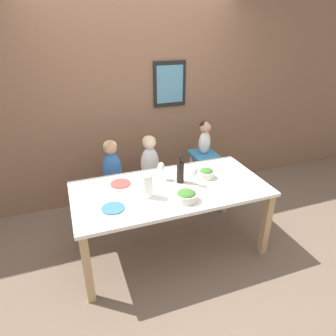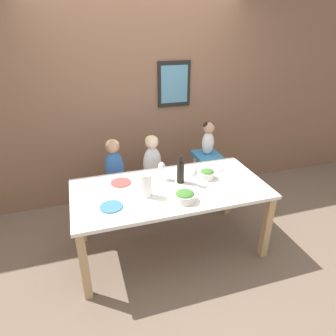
# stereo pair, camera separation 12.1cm
# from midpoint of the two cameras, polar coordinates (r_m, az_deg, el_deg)

# --- Properties ---
(ground_plane) EXTENTS (14.00, 14.00, 0.00)m
(ground_plane) POSITION_cam_midpoint_polar(r_m,az_deg,el_deg) (3.38, -0.64, -14.77)
(ground_plane) COLOR #705B4C
(wall_back) EXTENTS (10.00, 0.09, 2.70)m
(wall_back) POSITION_cam_midpoint_polar(r_m,az_deg,el_deg) (3.85, -7.06, 13.01)
(wall_back) COLOR brown
(wall_back) RESTS_ON ground_plane
(dining_table) EXTENTS (1.90, 0.93, 0.75)m
(dining_table) POSITION_cam_midpoint_polar(r_m,az_deg,el_deg) (2.99, -0.70, -5.15)
(dining_table) COLOR white
(dining_table) RESTS_ON ground_plane
(chair_far_left) EXTENTS (0.37, 0.42, 0.47)m
(chair_far_left) POSITION_cam_midpoint_polar(r_m,az_deg,el_deg) (3.65, -11.17, -4.32)
(chair_far_left) COLOR silver
(chair_far_left) RESTS_ON ground_plane
(chair_far_center) EXTENTS (0.37, 0.42, 0.47)m
(chair_far_center) POSITION_cam_midpoint_polar(r_m,az_deg,el_deg) (3.73, -4.29, -3.17)
(chair_far_center) COLOR silver
(chair_far_center) RESTS_ON ground_plane
(chair_right_highchair) EXTENTS (0.31, 0.36, 0.71)m
(chair_right_highchair) POSITION_cam_midpoint_polar(r_m,az_deg,el_deg) (3.88, 5.84, 0.62)
(chair_right_highchair) COLOR silver
(chair_right_highchair) RESTS_ON ground_plane
(person_child_left) EXTENTS (0.22, 0.16, 0.56)m
(person_child_left) POSITION_cam_midpoint_polar(r_m,az_deg,el_deg) (3.48, -11.70, 1.03)
(person_child_left) COLOR #3366B2
(person_child_left) RESTS_ON chair_far_left
(person_child_center) EXTENTS (0.22, 0.16, 0.56)m
(person_child_center) POSITION_cam_midpoint_polar(r_m,az_deg,el_deg) (3.56, -4.50, 2.11)
(person_child_center) COLOR silver
(person_child_center) RESTS_ON chair_far_center
(person_baby_right) EXTENTS (0.16, 0.15, 0.42)m
(person_baby_right) POSITION_cam_midpoint_polar(r_m,az_deg,el_deg) (3.73, 6.11, 6.34)
(person_baby_right) COLOR silver
(person_baby_right) RESTS_ON chair_right_highchair
(wine_bottle) EXTENTS (0.07, 0.07, 0.29)m
(wine_bottle) POSITION_cam_midpoint_polar(r_m,az_deg,el_deg) (2.99, 1.19, -0.71)
(wine_bottle) COLOR black
(wine_bottle) RESTS_ON dining_table
(paper_towel_roll) EXTENTS (0.10, 0.10, 0.23)m
(paper_towel_roll) POSITION_cam_midpoint_polar(r_m,az_deg,el_deg) (2.75, -5.21, -3.41)
(paper_towel_roll) COLOR white
(paper_towel_roll) RESTS_ON dining_table
(wine_glass_near) EXTENTS (0.07, 0.07, 0.19)m
(wine_glass_near) POSITION_cam_midpoint_polar(r_m,az_deg,el_deg) (2.93, 3.84, -0.90)
(wine_glass_near) COLOR white
(wine_glass_near) RESTS_ON dining_table
(wine_glass_far) EXTENTS (0.07, 0.07, 0.19)m
(wine_glass_far) POSITION_cam_midpoint_polar(r_m,az_deg,el_deg) (3.03, -2.46, 0.11)
(wine_glass_far) COLOR white
(wine_glass_far) RESTS_ON dining_table
(salad_bowl_large) EXTENTS (0.20, 0.20, 0.10)m
(salad_bowl_large) POSITION_cam_midpoint_polar(r_m,az_deg,el_deg) (2.72, 2.23, -5.32)
(salad_bowl_large) COLOR silver
(salad_bowl_large) RESTS_ON dining_table
(salad_bowl_small) EXTENTS (0.16, 0.16, 0.10)m
(salad_bowl_small) POSITION_cam_midpoint_polar(r_m,az_deg,el_deg) (3.12, 6.20, -0.99)
(salad_bowl_small) COLOR silver
(salad_bowl_small) RESTS_ON dining_table
(dinner_plate_front_left) EXTENTS (0.20, 0.20, 0.01)m
(dinner_plate_front_left) POSITION_cam_midpoint_polar(r_m,az_deg,el_deg) (2.68, -11.71, -7.51)
(dinner_plate_front_left) COLOR teal
(dinner_plate_front_left) RESTS_ON dining_table
(dinner_plate_back_left) EXTENTS (0.20, 0.20, 0.01)m
(dinner_plate_back_left) POSITION_cam_midpoint_polar(r_m,az_deg,el_deg) (3.05, -10.16, -2.95)
(dinner_plate_back_left) COLOR #D14C47
(dinner_plate_back_left) RESTS_ON dining_table
(dinner_plate_back_right) EXTENTS (0.20, 0.20, 0.01)m
(dinner_plate_back_right) POSITION_cam_midpoint_polar(r_m,az_deg,el_deg) (3.36, 7.37, 0.15)
(dinner_plate_back_right) COLOR silver
(dinner_plate_back_right) RESTS_ON dining_table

